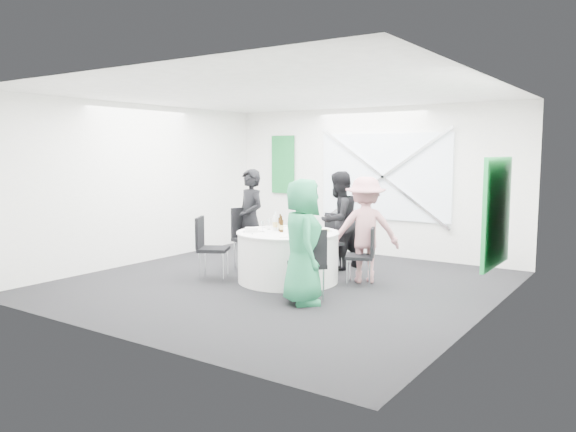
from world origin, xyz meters
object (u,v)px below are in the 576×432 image
Objects in this scene: person_woman_green at (303,242)px; chair_front_left at (208,243)px; chair_back_right at (365,252)px; person_woman_pink at (365,230)px; banquet_table at (288,256)px; green_water_bottle at (301,224)px; chair_back at (330,237)px; chair_front_right at (309,259)px; person_man_back at (339,220)px; chair_back_left at (247,233)px; clear_water_bottle at (275,223)px; person_man_back_left at (250,219)px.

chair_front_left is at bearing 37.48° from person_woman_green.
chair_back_right is 0.54× the size of person_woman_pink.
banquet_table is 5.04× the size of green_water_bottle.
chair_front_left is 3.14× the size of green_water_bottle.
person_woman_pink reaches higher than chair_back.
chair_front_right is 0.59× the size of person_woman_green.
chair_front_left is 2.25m from person_man_back.
chair_front_left is at bearing -160.64° from chair_back_left.
chair_front_left is at bearing -144.59° from clear_water_bottle.
chair_front_left is (-1.09, -0.60, 0.19)m from banquet_table.
chair_front_left is 0.59× the size of person_man_back.
chair_front_left is at bearing -85.79° from chair_back_right.
person_woman_green is (0.68, -2.17, -0.01)m from person_man_back.
chair_back_left is at bearing -154.03° from person_man_back_left.
chair_front_left is at bearing -150.98° from banquet_table.
chair_back is at bearing 82.24° from banquet_table.
person_man_back is 1.12m from green_water_bottle.
chair_back_right is at bearing -52.09° from person_woman_green.
person_woman_green reaches higher than clear_water_bottle.
green_water_bottle is (-0.92, -0.30, 0.38)m from chair_back_right.
person_man_back is (0.19, 1.23, 0.44)m from banquet_table.
person_man_back is 5.56× the size of clear_water_bottle.
person_man_back_left reaches higher than chair_back_right.
person_woman_green reaches higher than chair_front_right.
chair_front_left is 1.02m from person_man_back_left.
banquet_table is 1.32m from person_man_back.
person_woman_green is at bearing -14.45° from person_man_back_left.
person_woman_pink is at bearing -47.02° from person_woman_green.
person_woman_pink is at bearing 32.01° from banquet_table.
person_man_back reaches higher than person_woman_green.
person_woman_green is at bearing 35.69° from chair_front_right.
person_man_back_left is (-1.02, 0.38, 0.46)m from banquet_table.
chair_back_left reaches higher than chair_back_right.
green_water_bottle is at bearing 15.48° from clear_water_bottle.
chair_front_left reaches higher than chair_back.
green_water_bottle is (0.03, -0.93, 0.33)m from chair_back.
green_water_bottle is (-0.72, 0.93, 0.31)m from chair_front_right.
chair_back_left is 1.07× the size of chair_front_right.
person_woman_green is at bearing -128.84° from chair_front_left.
chair_back_left is at bearing -28.73° from chair_front_left.
person_woman_pink is 5.40× the size of clear_water_bottle.
person_man_back_left is (-1.91, 1.20, 0.27)m from chair_front_right.
chair_back is 1.37m from person_man_back_left.
banquet_table is 1.61× the size of chair_front_left.
banquet_table is 1.62× the size of chair_front_right.
person_woman_pink is (2.08, 0.24, 0.19)m from chair_back_left.
person_woman_pink is at bearing 27.17° from person_man_back_left.
chair_front_left reaches higher than banquet_table.
chair_front_right is 3.12× the size of green_water_bottle.
chair_front_right is 0.58× the size of person_man_back_left.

